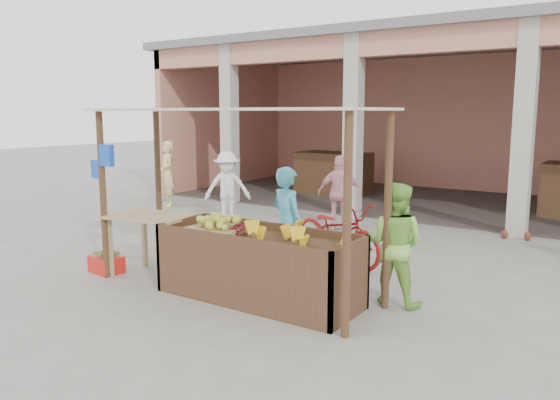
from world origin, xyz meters
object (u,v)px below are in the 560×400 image
Objects in this scene: red_crate at (107,264)px; vendor_blue at (287,219)px; fruit_stall at (258,268)px; side_table at (151,225)px; motorcycle at (337,231)px; vendor_green at (395,241)px.

vendor_blue is (2.37, 1.24, 0.73)m from red_crate.
red_crate is at bearing 47.59° from vendor_blue.
side_table is at bearing -177.64° from fruit_stall.
fruit_stall is 1.85m from side_table.
red_crate is (-0.74, -0.22, -0.64)m from side_table.
vendor_blue is 0.88× the size of motorcycle.
fruit_stall reaches higher than red_crate.
motorcycle is at bearing 50.47° from red_crate.
vendor_blue is at bearing -171.44° from motorcycle.
vendor_blue is at bearing -6.34° from vendor_green.
motorcycle is (1.83, 2.15, -0.26)m from side_table.
vendor_green is (1.65, -0.14, -0.06)m from vendor_blue.
side_table is at bearing 51.98° from vendor_blue.
fruit_stall is at bearing -162.14° from motorcycle.
motorcycle reaches higher than red_crate.
fruit_stall is 2.11× the size of side_table.
vendor_green reaches higher than motorcycle.
motorcycle is (2.57, 2.37, 0.38)m from red_crate.
vendor_green is at bearing -112.67° from motorcycle.
vendor_blue reaches higher than vendor_green.
motorcycle is at bearing -42.58° from vendor_green.
side_table is (-1.81, -0.07, 0.36)m from fruit_stall.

